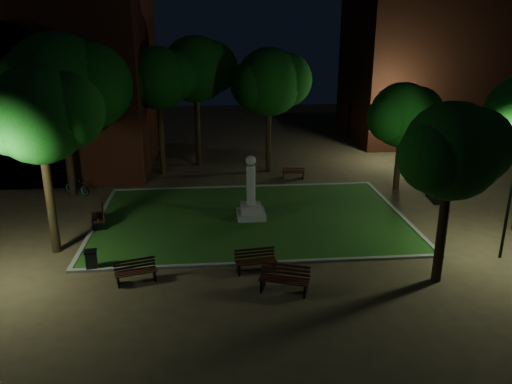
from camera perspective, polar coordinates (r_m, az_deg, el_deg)
ground at (r=23.29m, az=-0.17°, el=-4.87°), size 80.00×80.00×0.00m
lawn at (r=25.12m, az=-0.57°, el=-2.99°), size 15.00×10.00×0.08m
lawn_kerb at (r=25.11m, az=-0.57°, el=-2.94°), size 15.40×10.40×0.12m
monument at (r=24.80m, az=-0.58°, el=-1.01°), size 1.40×1.40×3.20m
building_far at (r=45.96m, az=21.00°, el=13.24°), size 16.00×10.00×12.00m
tree_west at (r=21.57m, az=-23.39°, el=8.05°), size 4.82×3.93×7.86m
tree_north_wl at (r=32.19m, az=-10.99°, el=12.64°), size 4.75×3.88×8.10m
tree_north_er at (r=32.24m, az=1.67°, el=12.45°), size 5.26×4.30×8.01m
tree_ne at (r=29.93m, az=16.56°, el=8.42°), size 4.55×3.71×6.26m
tree_se at (r=18.80m, az=21.72°, el=4.32°), size 4.29×3.50×6.81m
tree_nw at (r=29.15m, az=-21.22°, el=11.00°), size 7.20×5.88×9.00m
tree_far_north at (r=33.97m, az=-6.76°, el=13.75°), size 5.32×4.34×8.70m
lamppost_se at (r=22.41m, az=27.19°, el=0.50°), size 1.18×0.28×4.42m
lamppost_nw at (r=33.24m, az=-21.12°, el=6.40°), size 1.18×0.28×4.24m
lamppost_ne at (r=36.19m, az=16.09°, el=7.79°), size 1.18×0.28×4.22m
bench_near_left at (r=18.40m, az=3.28°, el=-9.98°), size 1.91×1.18×0.99m
bench_near_right at (r=19.82m, az=-0.06°, el=-7.90°), size 1.68×0.77×0.89m
bench_west_near at (r=19.59m, az=-13.58°, el=-8.86°), size 1.64×0.94×0.85m
bench_left_side at (r=25.24m, az=-17.50°, el=-2.82°), size 0.97×1.77×0.92m
bench_right_side at (r=29.33m, az=19.77°, el=-0.14°), size 0.69×1.66×0.89m
bench_far_side at (r=31.69m, az=4.27°, el=2.16°), size 1.48×0.70×0.78m
trash_bin at (r=20.94m, az=-18.29°, el=-7.40°), size 0.55×0.55×0.82m
bicycle at (r=30.44m, az=-19.76°, el=0.61°), size 1.84×1.44×0.93m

